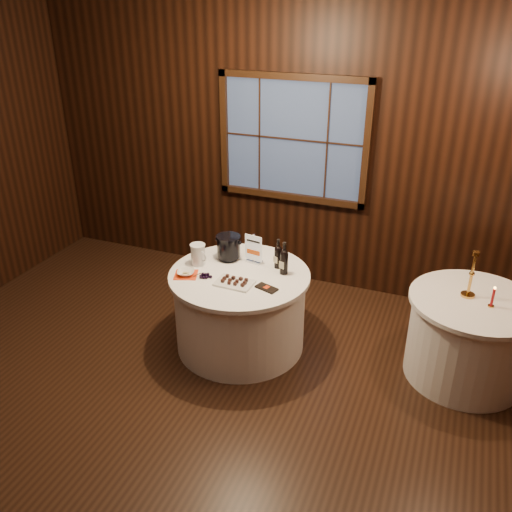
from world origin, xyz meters
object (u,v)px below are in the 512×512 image
at_px(port_bottle_left, 278,255).
at_px(chocolate_plate, 234,282).
at_px(chocolate_box, 267,288).
at_px(main_table, 240,310).
at_px(port_bottle_right, 284,260).
at_px(grape_bunch, 205,276).
at_px(side_table, 468,338).
at_px(cracker_bowl, 186,273).
at_px(brass_candlestick, 471,280).
at_px(red_candle, 493,299).
at_px(glass_pitcher, 198,254).
at_px(sign_stand, 254,253).
at_px(ice_bucket, 229,247).

bearing_deg(port_bottle_left, chocolate_plate, -94.77).
height_order(chocolate_plate, chocolate_box, chocolate_plate).
height_order(main_table, port_bottle_left, port_bottle_left).
relative_size(port_bottle_right, grape_bunch, 1.67).
bearing_deg(port_bottle_left, side_table, 26.92).
bearing_deg(cracker_bowl, chocolate_plate, 1.01).
xyz_separation_m(brass_candlestick, red_candle, (0.18, -0.11, -0.07)).
bearing_deg(port_bottle_right, side_table, 23.85).
bearing_deg(glass_pitcher, port_bottle_right, 32.81).
distance_m(sign_stand, grape_bunch, 0.54).
height_order(chocolate_box, red_candle, red_candle).
bearing_deg(chocolate_plate, red_candle, 11.50).
bearing_deg(port_bottle_right, grape_bunch, -132.68).
bearing_deg(glass_pitcher, side_table, 30.64).
relative_size(grape_bunch, brass_candlestick, 0.45).
relative_size(port_bottle_left, cracker_bowl, 1.86).
bearing_deg(chocolate_plate, port_bottle_left, 60.35).
bearing_deg(grape_bunch, chocolate_plate, 0.23).
xyz_separation_m(port_bottle_left, red_candle, (1.83, -0.01, -0.05)).
relative_size(chocolate_box, grape_bunch, 1.04).
bearing_deg(grape_bunch, glass_pitcher, 128.40).
relative_size(chocolate_plate, cracker_bowl, 2.17).
distance_m(glass_pitcher, red_candle, 2.54).
bearing_deg(grape_bunch, side_table, 12.41).
xyz_separation_m(port_bottle_left, cracker_bowl, (-0.72, -0.44, -0.10)).
bearing_deg(port_bottle_right, red_candle, 21.17).
height_order(main_table, chocolate_box, chocolate_box).
bearing_deg(cracker_bowl, port_bottle_left, 31.58).
relative_size(ice_bucket, red_candle, 1.28).
distance_m(port_bottle_right, grape_bunch, 0.72).
relative_size(main_table, red_candle, 6.90).
distance_m(port_bottle_left, ice_bucket, 0.49).
xyz_separation_m(port_bottle_left, grape_bunch, (-0.53, -0.43, -0.10)).
bearing_deg(port_bottle_left, glass_pitcher, -138.34).
distance_m(sign_stand, chocolate_box, 0.52).
distance_m(ice_bucket, chocolate_plate, 0.50).
height_order(chocolate_box, brass_candlestick, brass_candlestick).
xyz_separation_m(side_table, port_bottle_right, (-1.63, -0.15, 0.52)).
relative_size(main_table, chocolate_box, 6.68).
height_order(main_table, glass_pitcher, glass_pitcher).
xyz_separation_m(side_table, chocolate_plate, (-1.96, -0.49, 0.40)).
xyz_separation_m(sign_stand, ice_bucket, (-0.25, -0.02, 0.03)).
xyz_separation_m(sign_stand, chocolate_plate, (-0.00, -0.45, -0.08)).
xyz_separation_m(ice_bucket, grape_bunch, (-0.04, -0.43, -0.10)).
xyz_separation_m(port_bottle_right, brass_candlestick, (1.56, 0.19, 0.01)).
height_order(chocolate_box, cracker_bowl, cracker_bowl).
bearing_deg(port_bottle_right, brass_candlestick, 25.52).
xyz_separation_m(port_bottle_right, grape_bunch, (-0.62, -0.34, -0.11)).
bearing_deg(cracker_bowl, ice_bucket, 62.41).
distance_m(main_table, ice_bucket, 0.60).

